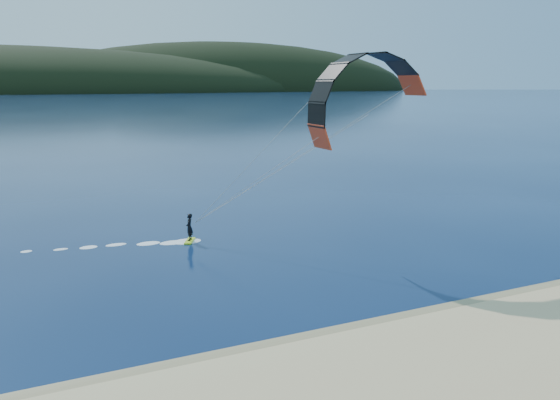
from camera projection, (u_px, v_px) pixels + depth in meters
name	position (u px, v px, depth m)	size (l,w,h in m)	color
wet_sand	(260.00, 358.00, 21.07)	(220.00, 2.50, 0.10)	#8E7B52
headland	(41.00, 92.00, 682.21)	(1200.00, 310.00, 140.00)	black
kitesurfer_near	(360.00, 119.00, 34.36)	(25.46, 8.55, 13.90)	#B7E01A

